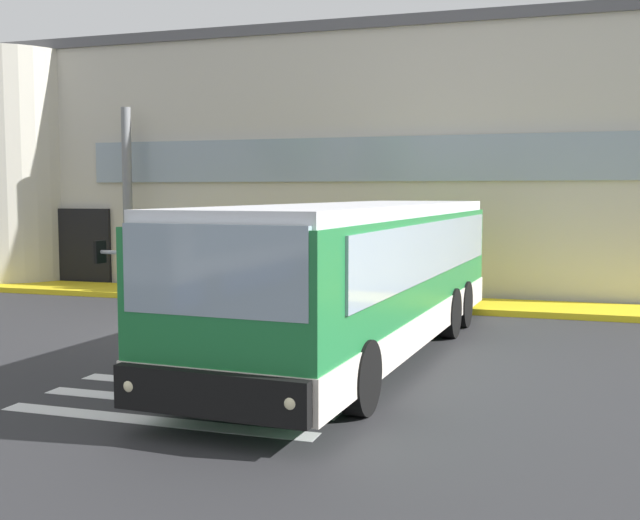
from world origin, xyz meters
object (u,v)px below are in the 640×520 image
entry_support_column (128,197)px  bus_main_foreground (360,281)px  safety_bollard_yellow (219,287)px  passenger_by_doorway (169,259)px  passenger_near_column (137,257)px

entry_support_column → bus_main_foreground: bearing=-37.2°
bus_main_foreground → safety_bollard_yellow: bus_main_foreground is taller
entry_support_column → safety_bollard_yellow: 4.78m
passenger_by_doorway → safety_bollard_yellow: passenger_by_doorway is taller
passenger_near_column → passenger_by_doorway: size_ratio=1.00×
entry_support_column → passenger_by_doorway: size_ratio=3.12×
bus_main_foreground → safety_bollard_yellow: bearing=135.8°
entry_support_column → bus_main_foreground: 11.20m
passenger_by_doorway → safety_bollard_yellow: size_ratio=1.86×
passenger_by_doorway → safety_bollard_yellow: bearing=-20.9°
passenger_near_column → safety_bollard_yellow: (2.98, -0.93, -0.63)m
bus_main_foreground → passenger_by_doorway: bearing=140.8°
entry_support_column → safety_bollard_yellow: bearing=-25.5°
passenger_near_column → passenger_by_doorway: (1.14, -0.23, 0.00)m
passenger_near_column → entry_support_column: bearing=132.7°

